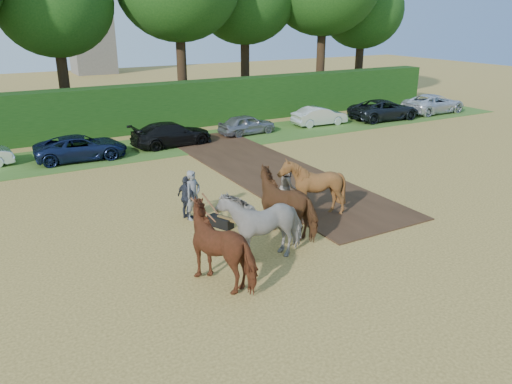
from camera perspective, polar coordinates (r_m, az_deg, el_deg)
name	(u,v)px	position (r m, az deg, el deg)	size (l,w,h in m)	color
ground	(329,226)	(18.35, 8.39, -3.83)	(120.00, 120.00, 0.00)	gold
earth_strip	(266,170)	(24.56, 1.20, 2.56)	(4.50, 17.00, 0.05)	#472D1C
grass_verge	(184,143)	(30.01, -8.18, 5.52)	(50.00, 5.00, 0.03)	#38601E
hedgerow	(158,107)	(33.85, -11.18, 9.52)	(46.00, 1.60, 3.00)	#14380F
spectator_near	(288,186)	(19.51, 3.72, 0.68)	(0.89, 0.69, 1.82)	#B5A38E
spectator_far	(187,198)	(18.66, -7.92, -0.64)	(0.97, 0.41, 1.66)	#272A34
plough_team	(273,211)	(16.45, 1.96, -2.21)	(7.43, 6.53, 2.26)	brown
parked_cars	(247,126)	(31.38, -1.03, 7.61)	(41.67, 3.14, 1.49)	#B1B2B8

